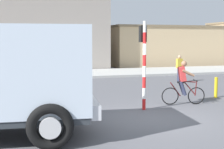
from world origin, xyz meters
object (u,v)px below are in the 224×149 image
at_px(traffic_light_pole, 144,53).
at_px(pedestrian_near_kerb, 179,68).
at_px(cyclist, 183,83).
at_px(bollard_far, 216,87).

distance_m(traffic_light_pole, pedestrian_near_kerb, 8.18).
distance_m(cyclist, traffic_light_pole, 2.22).
bearing_deg(bollard_far, cyclist, -155.99).
bearing_deg(cyclist, bollard_far, 24.01).
relative_size(traffic_light_pole, pedestrian_near_kerb, 1.98).
bearing_deg(cyclist, traffic_light_pole, -168.66).
bearing_deg(pedestrian_near_kerb, cyclist, -116.84).
distance_m(cyclist, bollard_far, 2.38).
height_order(traffic_light_pole, pedestrian_near_kerb, traffic_light_pole).
height_order(cyclist, pedestrian_near_kerb, cyclist).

